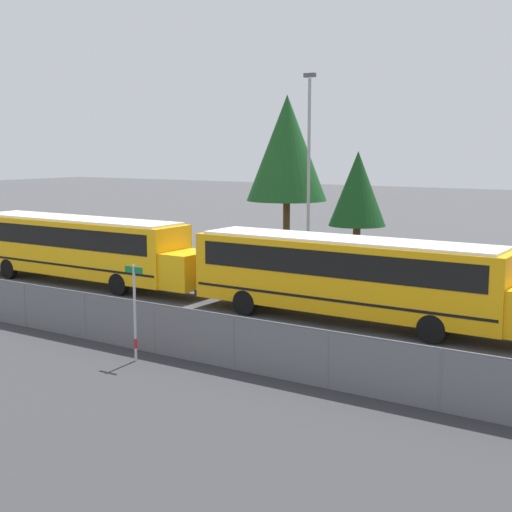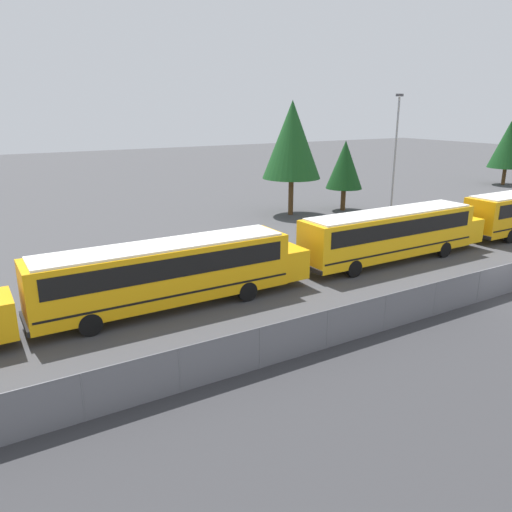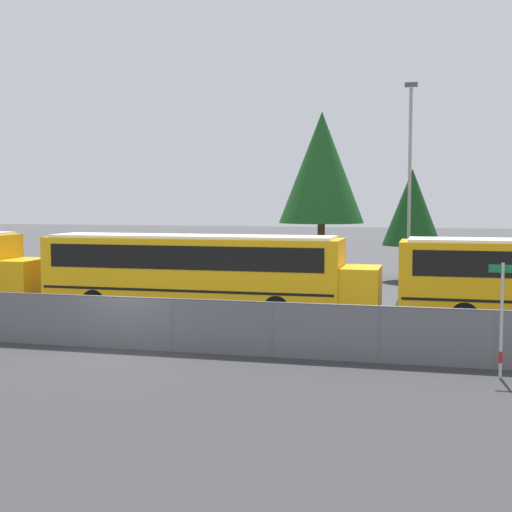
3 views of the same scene
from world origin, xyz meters
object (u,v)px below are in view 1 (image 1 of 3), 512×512
object	(u,v)px
school_bus_3	(353,273)
light_pole	(309,168)
tree_2	(287,148)
tree_0	(358,189)
street_sign	(135,311)
school_bus_2	(82,245)

from	to	relation	value
school_bus_3	light_pole	bearing A→B (deg)	128.42
light_pole	tree_2	size ratio (longest dim) A/B	1.04
tree_0	street_sign	bearing A→B (deg)	-82.25
tree_0	school_bus_3	bearing A→B (deg)	-65.27
school_bus_3	light_pole	world-z (taller)	light_pole
school_bus_3	light_pole	size ratio (longest dim) A/B	1.35
tree_2	tree_0	bearing A→B (deg)	-9.32
street_sign	light_pole	xyz separation A→B (m)	(-2.94, 16.07, 3.89)
light_pole	tree_0	bearing A→B (deg)	90.47
street_sign	tree_2	bearing A→B (deg)	109.91
school_bus_2	tree_2	distance (m)	15.68
tree_2	school_bus_3	bearing A→B (deg)	-51.68
school_bus_2	light_pole	world-z (taller)	light_pole
tree_2	street_sign	bearing A→B (deg)	-70.09
street_sign	tree_0	world-z (taller)	tree_0
street_sign	school_bus_2	bearing A→B (deg)	143.52
light_pole	tree_0	distance (m)	6.05
school_bus_2	school_bus_3	xyz separation A→B (m)	(14.37, -0.06, 0.00)
light_pole	tree_2	world-z (taller)	light_pole
street_sign	tree_0	bearing A→B (deg)	97.75
school_bus_3	street_sign	distance (m)	8.74
street_sign	tree_2	size ratio (longest dim) A/B	0.31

